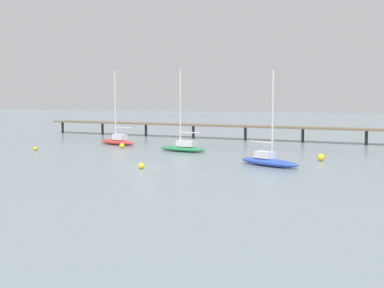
% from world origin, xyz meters
% --- Properties ---
extents(ground_plane, '(400.00, 400.00, 0.00)m').
position_xyz_m(ground_plane, '(0.00, 0.00, 0.00)').
color(ground_plane, gray).
extents(pier, '(86.24, 10.29, 6.77)m').
position_xyz_m(pier, '(16.13, 38.89, 3.38)').
color(pier, brown).
rests_on(pier, ground_plane).
extents(sailboat_blue, '(8.30, 5.51, 10.87)m').
position_xyz_m(sailboat_blue, '(12.26, 7.02, 0.71)').
color(sailboat_blue, '#2D4CB7').
rests_on(sailboat_blue, ground_plane).
extents(sailboat_green, '(7.89, 3.38, 11.87)m').
position_xyz_m(sailboat_green, '(-2.75, 17.55, 0.75)').
color(sailboat_green, '#287F4C').
rests_on(sailboat_green, ground_plane).
extents(sailboat_red, '(8.03, 4.47, 12.09)m').
position_xyz_m(sailboat_red, '(-16.81, 23.28, 0.78)').
color(sailboat_red, red).
rests_on(sailboat_red, ground_plane).
extents(mooring_buoy_far, '(0.88, 0.88, 0.88)m').
position_xyz_m(mooring_buoy_far, '(17.18, 13.99, 0.44)').
color(mooring_buoy_far, yellow).
rests_on(mooring_buoy_far, ground_plane).
extents(mooring_buoy_outer, '(0.62, 0.62, 0.62)m').
position_xyz_m(mooring_buoy_outer, '(-23.25, 10.56, 0.31)').
color(mooring_buoy_outer, yellow).
rests_on(mooring_buoy_outer, ground_plane).
extents(mooring_buoy_near, '(0.80, 0.80, 0.80)m').
position_xyz_m(mooring_buoy_near, '(-13.30, 18.47, 0.40)').
color(mooring_buoy_near, yellow).
rests_on(mooring_buoy_near, ground_plane).
extents(mooring_buoy_inner, '(0.69, 0.69, 0.69)m').
position_xyz_m(mooring_buoy_inner, '(-0.10, -0.64, 0.35)').
color(mooring_buoy_inner, yellow).
rests_on(mooring_buoy_inner, ground_plane).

